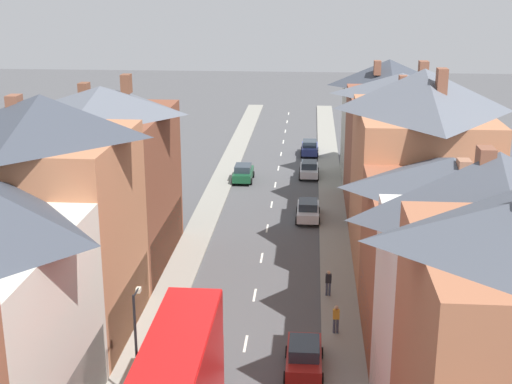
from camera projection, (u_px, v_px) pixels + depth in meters
name	position (u px, v px, depth m)	size (l,w,h in m)	color
pavement_left	(205.00, 217.00, 57.01)	(2.20, 104.00, 0.14)	gray
pavement_right	(333.00, 221.00, 56.25)	(2.20, 104.00, 0.14)	gray
centre_line_dashes	(267.00, 228.00, 54.74)	(0.14, 97.80, 0.01)	silver
terrace_row_right	(437.00, 219.00, 39.05)	(8.00, 66.39, 13.89)	#B2704C
car_near_blue	(309.00, 169.00, 68.51)	(1.90, 3.96, 1.59)	silver
car_near_silver	(243.00, 173.00, 67.17)	(1.90, 4.04, 1.62)	#144728
car_parked_left_a	(308.00, 210.00, 56.49)	(1.90, 4.25, 1.61)	silver
car_parked_right_a	(310.00, 148.00, 76.94)	(1.90, 4.09, 1.65)	navy
car_mid_black	(304.00, 356.00, 34.72)	(1.90, 3.93, 1.65)	maroon
pedestrian_mid_right	(336.00, 318.00, 38.18)	(0.36, 0.22, 1.61)	#3D4256
pedestrian_far_left	(328.00, 282.00, 42.68)	(0.36, 0.22, 1.61)	#3D4256
street_lamp	(137.00, 341.00, 31.28)	(0.20, 1.12, 5.50)	black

